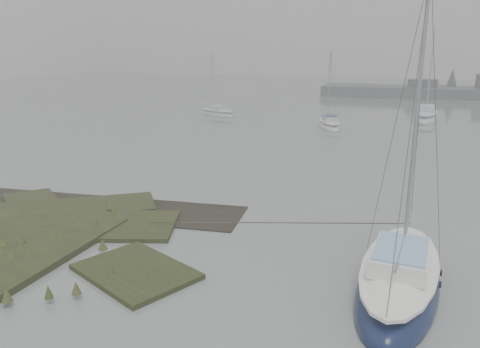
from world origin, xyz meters
name	(u,v)px	position (x,y,z in m)	size (l,w,h in m)	color
ground	(311,125)	(0.00, 30.00, 0.00)	(160.00, 160.00, 0.00)	slate
sailboat_main	(399,282)	(7.98, 0.99, 0.29)	(2.68, 6.69, 9.22)	#10193A
sailboat_white	(329,125)	(1.78, 28.90, 0.22)	(3.30, 5.25, 7.04)	silver
sailboat_far_a	(217,114)	(-10.33, 32.99, 0.21)	(5.02, 3.67, 6.83)	#A8AEB1
sailboat_far_b	(426,117)	(9.81, 36.41, 0.29)	(2.71, 6.85, 9.46)	silver
sailboat_far_c	(338,93)	(-2.00, 62.24, 0.20)	(4.73, 2.78, 6.34)	#B3BABE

